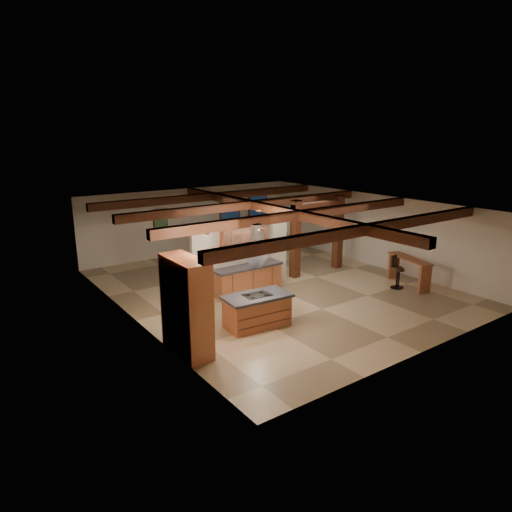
{
  "coord_description": "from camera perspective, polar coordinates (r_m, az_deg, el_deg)",
  "views": [
    {
      "loc": [
        -9.28,
        -11.95,
        5.24
      ],
      "look_at": [
        -0.39,
        0.5,
        1.09
      ],
      "focal_mm": 32.0,
      "sensor_mm": 36.0,
      "label": 1
    }
  ],
  "objects": [
    {
      "name": "bar_counter",
      "position": [
        16.88,
        18.59,
        -1.31
      ],
      "size": [
        1.02,
        1.99,
        1.01
      ],
      "color": "#AF6038",
      "rests_on": "ground"
    },
    {
      "name": "room_walls",
      "position": [
        15.52,
        2.24,
        2.27
      ],
      "size": [
        12.0,
        12.0,
        12.0
      ],
      "color": "beige",
      "rests_on": "ground"
    },
    {
      "name": "partition_wall",
      "position": [
        15.52,
        -1.84,
        -0.32
      ],
      "size": [
        3.8,
        0.18,
        2.2
      ],
      "primitive_type": "cube",
      "color": "beige",
      "rests_on": "ground"
    },
    {
      "name": "timber_posts",
      "position": [
        17.49,
        7.73,
        3.56
      ],
      "size": [
        2.5,
        0.3,
        2.9
      ],
      "color": "#3C190F",
      "rests_on": "ground"
    },
    {
      "name": "pantry_cabinet",
      "position": [
        11.19,
        -8.69,
        -6.21
      ],
      "size": [
        0.67,
        1.6,
        2.4
      ],
      "color": "#AF6038",
      "rests_on": "ground"
    },
    {
      "name": "dining_chairs",
      "position": [
        17.29,
        -4.28,
        -0.51
      ],
      "size": [
        1.91,
        1.91,
        1.15
      ],
      "color": "#3C190F",
      "rests_on": "ground"
    },
    {
      "name": "upper_display_cabinet",
      "position": [
        15.18,
        -1.47,
        2.25
      ],
      "size": [
        1.8,
        0.36,
        0.95
      ],
      "color": "#AF6038",
      "rests_on": "partition_wall"
    },
    {
      "name": "ceiling_beams",
      "position": [
        15.34,
        2.27,
        5.84
      ],
      "size": [
        10.0,
        12.0,
        0.28
      ],
      "color": "#3C190F",
      "rests_on": "room_walls"
    },
    {
      "name": "framed_art",
      "position": [
        19.83,
        -11.87,
        4.55
      ],
      "size": [
        0.65,
        0.05,
        0.85
      ],
      "color": "#3C190F",
      "rests_on": "room_walls"
    },
    {
      "name": "sofa",
      "position": [
        21.49,
        -0.4,
        1.82
      ],
      "size": [
        2.08,
        1.41,
        0.57
      ],
      "primitive_type": "imported",
      "rotation": [
        0.0,
        0.0,
        2.77
      ],
      "color": "black",
      "rests_on": "ground"
    },
    {
      "name": "table_lamp",
      "position": [
        22.3,
        3.15,
        3.56
      ],
      "size": [
        0.27,
        0.27,
        0.31
      ],
      "color": "black",
      "rests_on": "side_table"
    },
    {
      "name": "ground",
      "position": [
        16.02,
        2.17,
        -3.95
      ],
      "size": [
        12.0,
        12.0,
        0.0
      ],
      "primitive_type": "plane",
      "color": "#CCB388",
      "rests_on": "ground"
    },
    {
      "name": "back_windows",
      "position": [
        21.91,
        -1.48,
        5.32
      ],
      "size": [
        2.7,
        0.07,
        1.7
      ],
      "color": "#3C190F",
      "rests_on": "room_walls"
    },
    {
      "name": "kitchen_island",
      "position": [
        12.77,
        0.14,
        -6.79
      ],
      "size": [
        1.94,
        1.15,
        0.93
      ],
      "color": "#AF6038",
      "rests_on": "ground"
    },
    {
      "name": "microwave",
      "position": [
        15.43,
        0.13,
        -0.56
      ],
      "size": [
        0.52,
        0.43,
        0.24
      ],
      "primitive_type": "imported",
      "rotation": [
        0.0,
        0.0,
        2.8
      ],
      "color": "silver",
      "rests_on": "back_counter"
    },
    {
      "name": "range_hood",
      "position": [
        12.34,
        0.14,
        -1.11
      ],
      "size": [
        1.1,
        1.1,
        1.4
      ],
      "color": "silver",
      "rests_on": "room_walls"
    },
    {
      "name": "recessed_cans",
      "position": [
        12.31,
        -1.55,
        4.05
      ],
      "size": [
        3.16,
        2.46,
        0.03
      ],
      "color": "silver",
      "rests_on": "room_walls"
    },
    {
      "name": "back_counter",
      "position": [
        15.39,
        -1.02,
        -2.88
      ],
      "size": [
        2.5,
        0.66,
        0.94
      ],
      "color": "#AF6038",
      "rests_on": "ground"
    },
    {
      "name": "side_table",
      "position": [
        22.4,
        3.13,
        2.32
      ],
      "size": [
        0.5,
        0.5,
        0.54
      ],
      "primitive_type": "cube",
      "rotation": [
        0.0,
        0.0,
        0.14
      ],
      "color": "#3C190F",
      "rests_on": "ground"
    },
    {
      "name": "dining_table",
      "position": [
        17.36,
        -4.26,
        -1.32
      ],
      "size": [
        2.07,
        1.47,
        0.66
      ],
      "primitive_type": "imported",
      "rotation": [
        0.0,
        0.0,
        -0.24
      ],
      "color": "#3C1E0F",
      "rests_on": "ground"
    },
    {
      "name": "bar_stool_a",
      "position": [
        16.63,
        17.36,
        -2.04
      ],
      "size": [
        0.36,
        0.37,
        1.02
      ],
      "color": "black",
      "rests_on": "ground"
    },
    {
      "name": "bar_stool_b",
      "position": [
        16.53,
        17.13,
        -1.89
      ],
      "size": [
        0.4,
        0.42,
        1.15
      ],
      "color": "black",
      "rests_on": "ground"
    }
  ]
}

